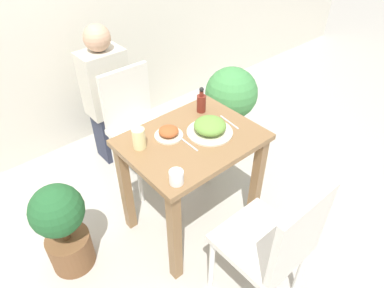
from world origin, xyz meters
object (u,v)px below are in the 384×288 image
at_px(potted_plant_left, 63,226).
at_px(potted_plant_right, 231,99).
at_px(person_figure, 107,97).
at_px(side_plate, 169,133).
at_px(chair_near, 275,243).
at_px(chair_far, 137,122).
at_px(drink_cup, 176,177).
at_px(food_plate, 210,127).
at_px(juice_glass, 139,138).
at_px(sauce_bottle, 201,102).

xyz_separation_m(potted_plant_left, potted_plant_right, (1.59, 0.18, 0.17)).
distance_m(potted_plant_right, person_figure, 1.01).
distance_m(side_plate, person_figure, 0.97).
relative_size(side_plate, potted_plant_right, 0.21).
relative_size(chair_near, chair_far, 1.00).
bearing_deg(potted_plant_right, drink_cup, -149.00).
bearing_deg(food_plate, chair_far, 97.94).
distance_m(side_plate, potted_plant_left, 0.84).
relative_size(juice_glass, potted_plant_left, 0.19).
distance_m(chair_far, person_figure, 0.39).
relative_size(chair_far, juice_glass, 7.39).
relative_size(chair_near, juice_glass, 7.39).
relative_size(drink_cup, person_figure, 0.06).
xyz_separation_m(juice_glass, sauce_bottle, (0.52, 0.05, 0.01)).
xyz_separation_m(chair_near, potted_plant_left, (-0.74, 0.96, -0.17)).
relative_size(drink_cup, potted_plant_right, 0.09).
bearing_deg(potted_plant_right, food_plate, -146.03).
height_order(juice_glass, sauce_bottle, sauce_bottle).
distance_m(juice_glass, potted_plant_right, 1.15).
height_order(juice_glass, potted_plant_left, juice_glass).
distance_m(drink_cup, potted_plant_left, 0.82).
relative_size(chair_near, drink_cup, 12.19).
xyz_separation_m(food_plate, person_figure, (-0.12, 1.08, -0.23)).
relative_size(side_plate, juice_glass, 1.38).
bearing_deg(potted_plant_left, potted_plant_right, 6.30).
relative_size(sauce_bottle, person_figure, 0.15).
bearing_deg(chair_far, drink_cup, -109.81).
relative_size(chair_near, potted_plant_left, 1.41).
height_order(chair_near, sauce_bottle, sauce_bottle).
height_order(chair_near, food_plate, chair_near).
bearing_deg(potted_plant_right, potted_plant_left, -173.70).
distance_m(drink_cup, potted_plant_right, 1.31).
xyz_separation_m(sauce_bottle, potted_plant_left, (-1.03, 0.07, -0.47)).
height_order(chair_near, potted_plant_right, chair_near).
xyz_separation_m(side_plate, person_figure, (0.09, 0.94, -0.21)).
bearing_deg(food_plate, side_plate, 147.37).
xyz_separation_m(potted_plant_left, person_figure, (0.79, 0.80, 0.22)).
bearing_deg(person_figure, juice_glass, -106.96).
bearing_deg(chair_near, person_figure, -91.65).
relative_size(chair_near, sauce_bottle, 5.16).
xyz_separation_m(chair_near, side_plate, (-0.04, 0.81, 0.26)).
distance_m(chair_far, potted_plant_left, 0.93).
xyz_separation_m(food_plate, potted_plant_right, (0.68, 0.46, -0.27)).
height_order(chair_far, person_figure, person_figure).
distance_m(potted_plant_left, person_figure, 1.15).
bearing_deg(sauce_bottle, person_figure, 105.61).
distance_m(chair_near, drink_cup, 0.60).
distance_m(chair_far, sauce_bottle, 0.61).
xyz_separation_m(potted_plant_right, person_figure, (-0.80, 0.62, 0.05)).
height_order(chair_far, potted_plant_left, chair_far).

